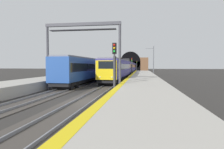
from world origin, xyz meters
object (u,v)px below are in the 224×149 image
object	(u,v)px
train_adjacent_platform	(107,68)
overhead_signal_gantry	(83,40)
train_main_approaching	(126,68)
railway_signal_near	(114,64)
railway_signal_far	(137,65)
catenary_mast_near	(153,61)
railway_signal_mid	(132,65)

from	to	relation	value
train_adjacent_platform	overhead_signal_gantry	xyz separation A→B (m)	(-27.24, -2.25, 3.45)
train_main_approaching	railway_signal_near	world-z (taller)	railway_signal_near
railway_signal_far	train_main_approaching	bearing A→B (deg)	-2.54
railway_signal_far	overhead_signal_gantry	distance (m)	75.63
catenary_mast_near	overhead_signal_gantry	bearing A→B (deg)	162.90
railway_signal_near	railway_signal_mid	world-z (taller)	railway_signal_near
railway_signal_far	overhead_signal_gantry	xyz separation A→B (m)	(-75.48, 4.10, 2.53)
train_adjacent_platform	railway_signal_far	xyz separation A→B (m)	(48.24, -6.35, 0.92)
train_main_approaching	railway_signal_far	distance (m)	41.74
railway_signal_near	railway_signal_mid	distance (m)	31.39
overhead_signal_gantry	catenary_mast_near	world-z (taller)	catenary_mast_near
railway_signal_mid	overhead_signal_gantry	bearing A→B (deg)	-8.27
railway_signal_near	railway_signal_far	distance (m)	78.67
catenary_mast_near	train_main_approaching	bearing A→B (deg)	72.30
overhead_signal_gantry	catenary_mast_near	xyz separation A→B (m)	(31.42, -9.67, -1.64)
train_main_approaching	train_adjacent_platform	distance (m)	7.94
train_adjacent_platform	overhead_signal_gantry	world-z (taller)	overhead_signal_gantry
overhead_signal_gantry	catenary_mast_near	size ratio (longest dim) A/B	1.09
railway_signal_mid	catenary_mast_near	bearing A→B (deg)	120.05
overhead_signal_gantry	train_adjacent_platform	bearing A→B (deg)	4.72
catenary_mast_near	train_adjacent_platform	bearing A→B (deg)	109.33
overhead_signal_gantry	railway_signal_near	bearing A→B (deg)	-127.90
railway_signal_mid	catenary_mast_near	world-z (taller)	catenary_mast_near
railway_signal_far	railway_signal_near	bearing A→B (deg)	0.00
overhead_signal_gantry	railway_signal_far	bearing A→B (deg)	-3.11
railway_signal_mid	catenary_mast_near	xyz separation A→B (m)	(3.22, -5.57, 1.19)
railway_signal_near	catenary_mast_near	bearing A→B (deg)	170.87
train_main_approaching	overhead_signal_gantry	distance (m)	34.04
railway_signal_mid	railway_signal_far	world-z (taller)	railway_signal_far
catenary_mast_near	railway_signal_near	bearing A→B (deg)	170.87
train_main_approaching	railway_signal_near	distance (m)	37.04
railway_signal_mid	railway_signal_near	bearing A→B (deg)	0.00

